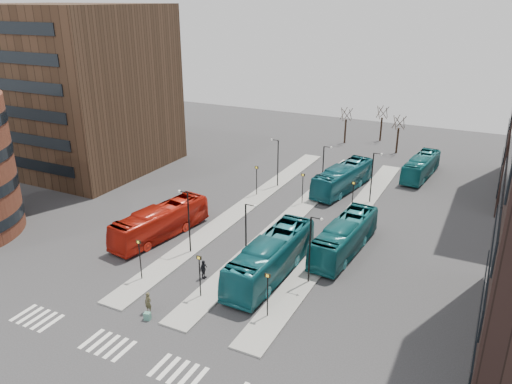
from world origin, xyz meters
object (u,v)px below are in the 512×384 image
at_px(traveller, 148,303).
at_px(commuter_c, 264,259).
at_px(commuter_a, 131,241).
at_px(commuter_b, 203,269).
at_px(teal_bus_c, 345,237).
at_px(suitcase, 147,316).
at_px(teal_bus_a, 271,257).
at_px(teal_bus_b, 343,178).
at_px(teal_bus_d, 421,167).
at_px(red_bus, 161,222).

bearing_deg(traveller, commuter_c, 69.24).
bearing_deg(commuter_a, commuter_b, 171.61).
relative_size(teal_bus_c, traveller, 6.69).
relative_size(suitcase, teal_bus_a, 0.05).
bearing_deg(teal_bus_b, teal_bus_d, 60.39).
bearing_deg(commuter_b, traveller, 172.71).
relative_size(red_bus, commuter_c, 7.63).
height_order(suitcase, teal_bus_d, teal_bus_d).
bearing_deg(red_bus, teal_bus_b, 68.14).
xyz_separation_m(commuter_b, commuter_c, (3.80, 4.22, -0.10)).
bearing_deg(teal_bus_d, suitcase, -101.13).
relative_size(teal_bus_c, commuter_a, 6.73).
relative_size(teal_bus_b, commuter_a, 6.92).
bearing_deg(suitcase, commuter_c, 55.81).
distance_m(teal_bus_d, commuter_a, 40.15).
distance_m(suitcase, red_bus, 14.23).
distance_m(traveller, commuter_c, 11.52).
relative_size(teal_bus_a, teal_bus_d, 1.19).
bearing_deg(teal_bus_a, traveller, -121.82).
bearing_deg(teal_bus_b, red_bus, -111.10).
bearing_deg(teal_bus_c, teal_bus_d, 87.64).
height_order(red_bus, commuter_b, red_bus).
bearing_deg(traveller, commuter_a, 140.83).
height_order(teal_bus_a, commuter_b, teal_bus_a).
distance_m(red_bus, commuter_a, 3.74).
xyz_separation_m(red_bus, commuter_a, (-0.88, -3.56, -0.76)).
xyz_separation_m(teal_bus_c, traveller, (-10.45, -16.31, -0.75)).
distance_m(teal_bus_b, commuter_a, 27.89).
xyz_separation_m(suitcase, traveller, (-0.49, 0.79, 0.57)).
distance_m(commuter_a, commuter_c, 13.20).
distance_m(teal_bus_a, commuter_c, 1.92).
height_order(suitcase, commuter_c, commuter_c).
bearing_deg(commuter_c, commuter_a, -49.97).
distance_m(teal_bus_c, traveller, 19.39).
bearing_deg(teal_bus_b, teal_bus_a, -78.51).
bearing_deg(traveller, teal_bus_b, 84.85).
xyz_separation_m(teal_bus_a, traveller, (-6.04, -9.30, -0.91)).
distance_m(teal_bus_b, teal_bus_c, 16.58).
relative_size(teal_bus_b, teal_bus_c, 1.03).
distance_m(suitcase, teal_bus_d, 44.34).
xyz_separation_m(teal_bus_c, commuter_a, (-18.47, -8.72, -0.75)).
distance_m(suitcase, commuter_b, 7.04).
bearing_deg(teal_bus_a, commuter_c, 137.01).
distance_m(commuter_a, commuter_b, 9.19).
relative_size(teal_bus_b, teal_bus_d, 1.11).
distance_m(red_bus, commuter_c, 12.06).
bearing_deg(teal_bus_b, commuter_b, -89.66).
bearing_deg(suitcase, teal_bus_c, 46.89).
bearing_deg(suitcase, commuter_b, 72.42).
relative_size(teal_bus_b, traveller, 6.88).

